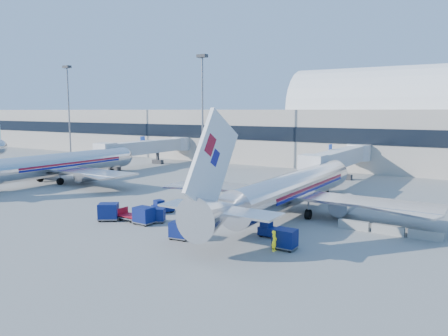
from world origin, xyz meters
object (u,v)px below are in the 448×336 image
Objects in this scene: tug_left at (162,207)px; jetbridge_mid at (151,147)px; cart_train_c at (108,211)px; mast_west at (202,95)px; tug_right at (270,230)px; airliner_mid at (54,165)px; cart_train_b at (144,215)px; jetbridge_near at (341,158)px; cart_open_red at (130,217)px; cart_solo_far at (285,239)px; barrier_mid at (388,230)px; mast_far_west at (68,98)px; barrier_far at (425,235)px; tug_lead at (195,217)px; ramp_worker at (274,241)px; cart_solo_near at (180,230)px; airliner_main at (290,189)px; barrier_near at (354,225)px; cart_train_a at (157,215)px.

jetbridge_mid is at bearing 64.78° from tug_left.
mast_west is at bearing 75.79° from cart_train_c.
cart_train_c is at bearing -162.24° from tug_right.
airliner_mid reaches higher than cart_train_b.
jetbridge_near is 11.43× the size of cart_open_red.
cart_solo_far is at bearing -47.10° from mast_west.
mast_west is (-27.60, -0.81, 10.86)m from jetbridge_near.
barrier_mid is 1.25× the size of tug_right.
mast_far_west reaches higher than cart_solo_far.
cart_solo_far is (2.70, -2.59, 0.25)m from tug_right.
barrier_far is (56.60, -2.51, -2.48)m from airliner_mid.
tug_lead reaches higher than barrier_mid.
cart_solo_far is at bearing -14.31° from airliner_mid.
barrier_far is 1.70× the size of ramp_worker.
jetbridge_mid is 13.58× the size of cart_solo_near.
mast_far_west reaches higher than ramp_worker.
mast_west reaches higher than tug_left.
cart_train_c is (54.53, -38.57, -13.78)m from mast_far_west.
mast_far_west is 11.16× the size of cart_solo_near.
airliner_mid is at bearing 180.00° from airliner_main.
barrier_near is 1.11× the size of tug_lead.
barrier_far is (84.60, -28.00, -14.34)m from mast_far_west.
barrier_mid is at bearing 0.00° from barrier_near.
airliner_main reaches higher than cart_train_a.
jetbridge_mid is 1.22× the size of mast_west.
barrier_mid is at bearing -57.25° from tug_left.
cart_train_a reaches higher than cart_open_red.
cart_train_a is at bearing -167.44° from tug_right.
tug_right is (4.48, -35.64, -3.24)m from jetbridge_near.
tug_right is 1.20× the size of cart_solo_far.
airliner_mid reaches higher than tug_left.
cart_train_b is (-11.17, -12.18, -1.95)m from airliner_main.
mast_far_west is 87.17m from barrier_mid.
mast_west is 10.51× the size of cart_train_a.
jetbridge_mid reaches higher than cart_train_a.
airliner_mid is at bearing 165.36° from cart_solo_far.
tug_right is at bearing -47.36° from mast_west.
cart_solo_near reaches higher than barrier_far.
jetbridge_near reaches higher than tug_right.
airliner_main reaches higher than jetbridge_near.
cart_train_c reaches higher than barrier_near.
tug_right is (46.48, -35.64, -3.24)m from jetbridge_mid.
cart_train_c is at bearing -155.75° from barrier_near.
cart_train_b is at bearing -32.64° from mast_far_west.
jetbridge_near is 15.54× the size of ramp_worker.
airliner_main is 75.44m from mast_far_west.
barrier_near is at bearing 54.80° from tug_right.
mast_west is 51.92m from barrier_mid.
cart_train_b reaches higher than tug_left.
barrier_far is at bearing -59.45° from jetbridge_near.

